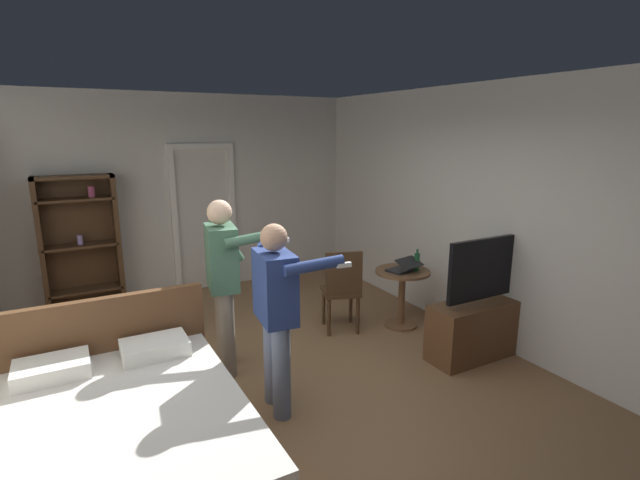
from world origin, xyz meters
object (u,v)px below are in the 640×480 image
bookshelf (80,239)px  person_blue_shirt (277,305)px  tv_flatscreen (484,321)px  bottle_on_table (417,262)px  bed (120,444)px  laptop (404,267)px  suitcase_dark (150,320)px  side_table (402,289)px  person_striped_shirt (224,274)px  wooden_chair (342,287)px

bookshelf → person_blue_shirt: size_ratio=1.10×
tv_flatscreen → bottle_on_table: 1.02m
bottle_on_table → bed: bearing=-162.0°
laptop → suitcase_dark: size_ratio=0.81×
side_table → laptop: bearing=-115.8°
tv_flatscreen → person_striped_shirt: size_ratio=0.75×
bottle_on_table → wooden_chair: (-0.86, 0.28, -0.26)m
person_blue_shirt → tv_flatscreen: bearing=-3.0°
bookshelf → suitcase_dark: 1.55m
bookshelf → person_striped_shirt: 2.66m
bookshelf → suitcase_dark: size_ratio=3.70×
person_striped_shirt → suitcase_dark: 1.55m
person_blue_shirt → person_striped_shirt: size_ratio=0.95×
bed → person_striped_shirt: size_ratio=1.21×
bed → bottle_on_table: bearing=18.0°
bookshelf → person_blue_shirt: (1.29, -3.26, -0.03)m
laptop → bottle_on_table: size_ratio=1.51×
tv_flatscreen → person_blue_shirt: bearing=177.0°
wooden_chair → side_table: bearing=-15.8°
person_blue_shirt → side_table: bearing=23.7°
bookshelf → tv_flatscreen: size_ratio=1.39×
bed → tv_flatscreen: size_ratio=1.62×
bed → wooden_chair: bearing=28.6°
suitcase_dark → person_blue_shirt: bearing=-58.9°
laptop → person_blue_shirt: size_ratio=0.24×
side_table → person_blue_shirt: person_blue_shirt is taller
bookshelf → side_table: 4.09m
bookshelf → person_blue_shirt: bookshelf is taller
tv_flatscreen → side_table: 1.04m
tv_flatscreen → laptop: 1.07m
laptop → person_blue_shirt: person_blue_shirt is taller
bottle_on_table → laptop: bearing=166.7°
tv_flatscreen → side_table: tv_flatscreen is taller
laptop → person_blue_shirt: 2.15m
person_blue_shirt → laptop: bearing=22.9°
bed → person_blue_shirt: 1.45m
tv_flatscreen → laptop: tv_flatscreen is taller
bed → side_table: bed is taller
bed → bottle_on_table: 3.62m
bookshelf → laptop: bearing=-36.6°
wooden_chair → person_blue_shirt: (-1.28, -1.08, 0.39)m
wooden_chair → person_striped_shirt: person_striped_shirt is taller
suitcase_dark → tv_flatscreen: bearing=-23.9°
side_table → suitcase_dark: side_table is taller
bed → person_blue_shirt: (1.27, 0.31, 0.63)m
side_table → bottle_on_table: bottle_on_table is taller
laptop → bed: bearing=-160.6°
bottle_on_table → wooden_chair: bearing=161.8°
wooden_chair → suitcase_dark: size_ratio=2.07×
bed → wooden_chair: bed is taller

